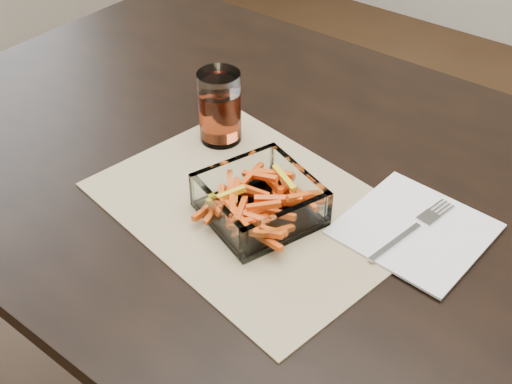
# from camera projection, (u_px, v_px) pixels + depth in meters

# --- Properties ---
(dining_table) EXTENTS (1.60, 0.90, 0.75)m
(dining_table) POSITION_uv_depth(u_px,v_px,m) (329.00, 234.00, 1.03)
(dining_table) COLOR black
(dining_table) RESTS_ON ground
(placemat) EXTENTS (0.50, 0.40, 0.00)m
(placemat) POSITION_uv_depth(u_px,v_px,m) (252.00, 207.00, 0.95)
(placemat) COLOR tan
(placemat) RESTS_ON dining_table
(glass_bowl) EXTENTS (0.19, 0.19, 0.06)m
(glass_bowl) POSITION_uv_depth(u_px,v_px,m) (259.00, 202.00, 0.92)
(glass_bowl) COLOR white
(glass_bowl) RESTS_ON placemat
(tumbler) EXTENTS (0.07, 0.07, 0.12)m
(tumbler) POSITION_uv_depth(u_px,v_px,m) (220.00, 109.00, 1.05)
(tumbler) COLOR white
(tumbler) RESTS_ON placemat
(napkin) EXTENTS (0.20, 0.20, 0.00)m
(napkin) POSITION_uv_depth(u_px,v_px,m) (415.00, 229.00, 0.91)
(napkin) COLOR white
(napkin) RESTS_ON placemat
(fork) EXTENTS (0.05, 0.18, 0.00)m
(fork) POSITION_uv_depth(u_px,v_px,m) (414.00, 228.00, 0.90)
(fork) COLOR silver
(fork) RESTS_ON napkin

